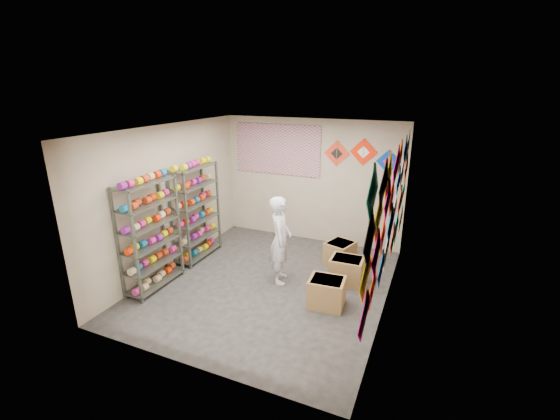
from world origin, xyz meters
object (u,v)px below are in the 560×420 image
at_px(carton_a, 327,292).
at_px(shopkeeper, 280,240).
at_px(shelf_rack_front, 150,236).
at_px(shelf_rack_back, 196,213).
at_px(carton_c, 340,253).
at_px(carton_b, 347,270).

bearing_deg(carton_a, shopkeeper, 151.16).
bearing_deg(shelf_rack_front, shelf_rack_back, 90.00).
bearing_deg(shelf_rack_front, carton_c, 37.72).
bearing_deg(carton_c, shelf_rack_front, -124.27).
distance_m(carton_b, carton_c, 0.73).
distance_m(shelf_rack_back, shopkeeper, 1.95).
bearing_deg(carton_b, shelf_rack_front, -156.29).
height_order(shelf_rack_front, carton_a, shelf_rack_front).
relative_size(shelf_rack_front, shopkeeper, 1.21).
bearing_deg(shelf_rack_back, shelf_rack_front, -90.00).
xyz_separation_m(carton_a, carton_b, (0.11, 0.85, 0.00)).
relative_size(shelf_rack_front, carton_b, 3.34).
bearing_deg(carton_c, shelf_rack_back, -145.34).
xyz_separation_m(shelf_rack_back, carton_a, (2.92, -0.70, -0.72)).
bearing_deg(carton_c, carton_a, -65.15).
xyz_separation_m(shelf_rack_front, carton_c, (2.74, 2.12, -0.72)).
distance_m(shopkeeper, carton_b, 1.30).
relative_size(shopkeeper, carton_a, 2.85).
xyz_separation_m(shelf_rack_back, shopkeeper, (1.93, -0.25, -0.16)).
xyz_separation_m(shopkeeper, carton_c, (0.81, 1.07, -0.56)).
height_order(shopkeeper, carton_c, shopkeeper).
bearing_deg(shopkeeper, carton_c, -55.81).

